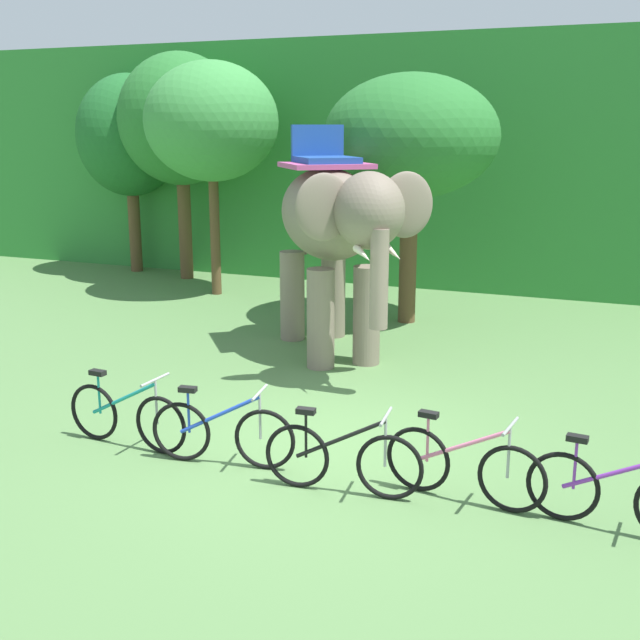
# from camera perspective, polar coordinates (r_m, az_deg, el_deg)

# --- Properties ---
(ground_plane) EXTENTS (80.00, 80.00, 0.00)m
(ground_plane) POSITION_cam_1_polar(r_m,az_deg,el_deg) (9.62, 0.03, -9.10)
(ground_plane) COLOR #567F47
(foliage_hedge) EXTENTS (36.00, 6.00, 5.78)m
(foliage_hedge) POSITION_cam_1_polar(r_m,az_deg,el_deg) (21.12, 13.18, 11.20)
(foliage_hedge) COLOR #338438
(foliage_hedge) RESTS_ON ground
(tree_left) EXTENTS (2.67, 2.67, 5.06)m
(tree_left) POSITION_cam_1_polar(r_m,az_deg,el_deg) (21.21, -13.65, 12.83)
(tree_left) COLOR brown
(tree_left) RESTS_ON ground
(tree_center) EXTENTS (3.02, 3.02, 5.49)m
(tree_center) POSITION_cam_1_polar(r_m,az_deg,el_deg) (19.91, -10.07, 14.08)
(tree_center) COLOR brown
(tree_center) RESTS_ON ground
(tree_center_left) EXTENTS (2.94, 2.94, 5.15)m
(tree_center_left) POSITION_cam_1_polar(r_m,az_deg,el_deg) (17.84, -7.88, 14.03)
(tree_center_left) COLOR brown
(tree_center_left) RESTS_ON ground
(tree_right) EXTENTS (3.29, 3.29, 4.73)m
(tree_right) POSITION_cam_1_polar(r_m,az_deg,el_deg) (15.16, 6.64, 13.01)
(tree_right) COLOR brown
(tree_right) RESTS_ON ground
(elephant) EXTENTS (3.46, 3.88, 3.78)m
(elephant) POSITION_cam_1_polar(r_m,az_deg,el_deg) (12.79, 1.00, 6.91)
(elephant) COLOR gray
(elephant) RESTS_ON ground
(bike_teal) EXTENTS (1.71, 0.52, 0.92)m
(bike_teal) POSITION_cam_1_polar(r_m,az_deg,el_deg) (9.75, -13.88, -6.77)
(bike_teal) COLOR black
(bike_teal) RESTS_ON ground
(bike_blue) EXTENTS (1.70, 0.52, 0.92)m
(bike_blue) POSITION_cam_1_polar(r_m,az_deg,el_deg) (9.04, -7.12, -8.13)
(bike_blue) COLOR black
(bike_blue) RESTS_ON ground
(bike_black) EXTENTS (1.71, 0.52, 0.92)m
(bike_black) POSITION_cam_1_polar(r_m,az_deg,el_deg) (8.32, 1.62, -10.04)
(bike_black) COLOR black
(bike_black) RESTS_ON ground
(bike_pink) EXTENTS (1.70, 0.52, 0.92)m
(bike_pink) POSITION_cam_1_polar(r_m,az_deg,el_deg) (8.28, 10.36, -10.38)
(bike_pink) COLOR black
(bike_pink) RESTS_ON ground
(bike_purple) EXTENTS (1.71, 0.52, 0.92)m
(bike_purple) POSITION_cam_1_polar(r_m,az_deg,el_deg) (8.08, 20.72, -11.75)
(bike_purple) COLOR black
(bike_purple) RESTS_ON ground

